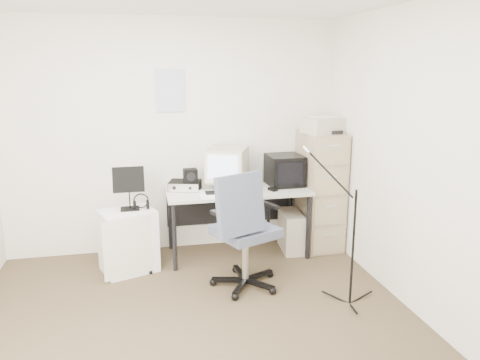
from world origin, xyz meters
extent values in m
cube|color=#413628|center=(0.00, 0.00, -0.01)|extent=(3.60, 3.60, 0.01)
cube|color=silver|center=(0.00, 1.80, 1.25)|extent=(3.60, 0.02, 2.50)
cube|color=silver|center=(0.00, -1.80, 1.25)|extent=(3.60, 0.02, 2.50)
cube|color=silver|center=(1.80, 0.00, 1.25)|extent=(0.02, 3.60, 2.50)
cube|color=white|center=(-0.02, 1.79, 1.75)|extent=(0.30, 0.02, 0.44)
cube|color=#917859|center=(1.58, 1.48, 0.65)|extent=(0.40, 0.60, 1.30)
cube|color=#B5A68E|center=(1.58, 1.44, 1.38)|extent=(0.49, 0.40, 0.16)
cube|color=#A6A69A|center=(0.63, 1.45, 0.36)|extent=(1.50, 0.70, 0.73)
cube|color=#B5A68E|center=(0.54, 1.51, 0.95)|extent=(0.52, 0.54, 0.44)
cube|color=black|center=(1.17, 1.52, 0.90)|extent=(0.37, 0.39, 0.33)
cube|color=beige|center=(0.84, 1.51, 0.81)|extent=(0.10, 0.10, 0.15)
cube|color=#B5A68E|center=(0.60, 1.29, 0.74)|extent=(0.44, 0.19, 0.02)
cube|color=black|center=(0.98, 1.30, 0.75)|extent=(0.09, 0.12, 0.03)
cube|color=black|center=(0.09, 1.55, 0.78)|extent=(0.37, 0.31, 0.09)
cube|color=black|center=(0.14, 1.50, 0.89)|extent=(0.14, 0.13, 0.14)
cube|color=white|center=(0.31, 1.27, 0.74)|extent=(0.22, 0.30, 0.02)
cube|color=#B5A68E|center=(1.24, 1.43, 0.22)|extent=(0.25, 0.48, 0.43)
cube|color=#404450|center=(0.54, 0.67, 0.56)|extent=(0.85, 0.85, 1.12)
cube|color=silver|center=(-0.52, 1.26, 0.31)|extent=(0.61, 0.55, 0.62)
cube|color=black|center=(-0.48, 1.29, 0.85)|extent=(0.31, 0.18, 0.44)
torus|color=black|center=(-0.38, 1.28, 0.68)|extent=(0.21, 0.21, 0.03)
cylinder|color=black|center=(1.35, 0.15, 0.66)|extent=(0.03, 0.03, 1.33)
camera|label=1|loc=(-0.37, -3.24, 1.99)|focal=35.00mm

